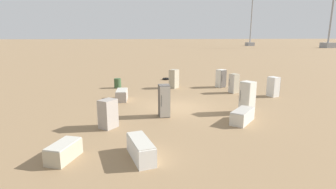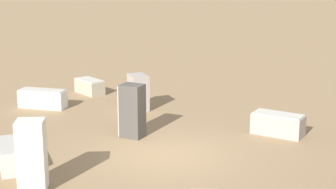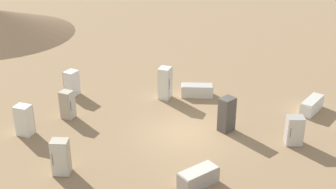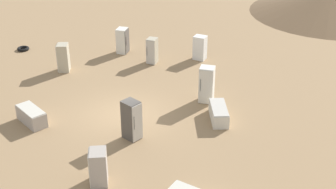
{
  "view_description": "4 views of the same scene",
  "coord_description": "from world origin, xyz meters",
  "px_view_note": "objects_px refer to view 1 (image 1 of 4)",
  "views": [
    {
      "loc": [
        3.77,
        15.64,
        4.39
      ],
      "look_at": [
        0.75,
        0.9,
        1.06
      ],
      "focal_mm": 28.0,
      "sensor_mm": 36.0,
      "label": 1
    },
    {
      "loc": [
        -14.7,
        -6.74,
        5.93
      ],
      "look_at": [
        0.86,
        0.26,
        1.67
      ],
      "focal_mm": 60.0,
      "sensor_mm": 36.0,
      "label": 2
    },
    {
      "loc": [
        14.14,
        -14.57,
        11.67
      ],
      "look_at": [
        -1.3,
        -0.04,
        1.72
      ],
      "focal_mm": 50.0,
      "sensor_mm": 36.0,
      "label": 3
    },
    {
      "loc": [
        13.09,
        14.49,
        11.18
      ],
      "look_at": [
        -1.45,
        1.49,
        1.08
      ],
      "focal_mm": 50.0,
      "sensor_mm": 36.0,
      "label": 4
    }
  ],
  "objects_px": {
    "power_pylon_3": "(251,27)",
    "discarded_fridge_4": "(141,149)",
    "discarded_fridge_8": "(122,95)",
    "discarded_fridge_0": "(174,79)",
    "discarded_fridge_6": "(221,78)",
    "discarded_fridge_5": "(242,116)",
    "power_pylon_2": "(331,20)",
    "discarded_fridge_10": "(164,101)",
    "discarded_fridge_7": "(108,114)",
    "discarded_fridge_1": "(64,151)",
    "discarded_fridge_3": "(234,83)",
    "discarded_fridge_9": "(273,87)",
    "scrap_tire": "(166,79)",
    "rusty_barrel": "(118,83)",
    "discarded_fridge_2": "(247,97)"
  },
  "relations": [
    {
      "from": "scrap_tire",
      "to": "discarded_fridge_9",
      "type": "bearing_deg",
      "value": 124.44
    },
    {
      "from": "discarded_fridge_2",
      "to": "discarded_fridge_7",
      "type": "relative_size",
      "value": 1.31
    },
    {
      "from": "discarded_fridge_9",
      "to": "scrap_tire",
      "type": "relative_size",
      "value": 1.94
    },
    {
      "from": "discarded_fridge_8",
      "to": "discarded_fridge_7",
      "type": "bearing_deg",
      "value": 88.3
    },
    {
      "from": "power_pylon_3",
      "to": "discarded_fridge_10",
      "type": "distance_m",
      "value": 123.21
    },
    {
      "from": "discarded_fridge_6",
      "to": "discarded_fridge_5",
      "type": "bearing_deg",
      "value": 46.94
    },
    {
      "from": "power_pylon_2",
      "to": "discarded_fridge_7",
      "type": "bearing_deg",
      "value": 43.04
    },
    {
      "from": "discarded_fridge_1",
      "to": "discarded_fridge_10",
      "type": "bearing_deg",
      "value": -110.7
    },
    {
      "from": "power_pylon_2",
      "to": "discarded_fridge_3",
      "type": "relative_size",
      "value": 22.93
    },
    {
      "from": "discarded_fridge_3",
      "to": "discarded_fridge_6",
      "type": "relative_size",
      "value": 0.97
    },
    {
      "from": "power_pylon_3",
      "to": "discarded_fridge_4",
      "type": "xyz_separation_m",
      "value": [
        64.65,
        110.68,
        -8.45
      ]
    },
    {
      "from": "power_pylon_2",
      "to": "power_pylon_3",
      "type": "height_order",
      "value": "power_pylon_2"
    },
    {
      "from": "discarded_fridge_10",
      "to": "scrap_tire",
      "type": "xyz_separation_m",
      "value": [
        -2.59,
        -12.59,
        -0.81
      ]
    },
    {
      "from": "discarded_fridge_9",
      "to": "discarded_fridge_10",
      "type": "bearing_deg",
      "value": -85.91
    },
    {
      "from": "discarded_fridge_1",
      "to": "discarded_fridge_10",
      "type": "height_order",
      "value": "discarded_fridge_10"
    },
    {
      "from": "discarded_fridge_0",
      "to": "discarded_fridge_10",
      "type": "relative_size",
      "value": 0.9
    },
    {
      "from": "discarded_fridge_7",
      "to": "rusty_barrel",
      "type": "height_order",
      "value": "discarded_fridge_7"
    },
    {
      "from": "discarded_fridge_1",
      "to": "discarded_fridge_9",
      "type": "bearing_deg",
      "value": -125.3
    },
    {
      "from": "discarded_fridge_0",
      "to": "discarded_fridge_3",
      "type": "bearing_deg",
      "value": -79.33
    },
    {
      "from": "power_pylon_3",
      "to": "discarded_fridge_8",
      "type": "distance_m",
      "value": 120.68
    },
    {
      "from": "discarded_fridge_4",
      "to": "discarded_fridge_9",
      "type": "height_order",
      "value": "discarded_fridge_9"
    },
    {
      "from": "discarded_fridge_4",
      "to": "discarded_fridge_6",
      "type": "height_order",
      "value": "discarded_fridge_6"
    },
    {
      "from": "discarded_fridge_9",
      "to": "power_pylon_3",
      "type": "bearing_deg",
      "value": 136.11
    },
    {
      "from": "power_pylon_2",
      "to": "discarded_fridge_7",
      "type": "xyz_separation_m",
      "value": [
        85.01,
        79.38,
        -10.15
      ]
    },
    {
      "from": "discarded_fridge_3",
      "to": "scrap_tire",
      "type": "distance_m",
      "value": 8.56
    },
    {
      "from": "discarded_fridge_3",
      "to": "rusty_barrel",
      "type": "bearing_deg",
      "value": 43.32
    },
    {
      "from": "discarded_fridge_1",
      "to": "discarded_fridge_3",
      "type": "relative_size",
      "value": 1.03
    },
    {
      "from": "discarded_fridge_1",
      "to": "discarded_fridge_4",
      "type": "distance_m",
      "value": 2.79
    },
    {
      "from": "discarded_fridge_9",
      "to": "discarded_fridge_10",
      "type": "height_order",
      "value": "discarded_fridge_10"
    },
    {
      "from": "discarded_fridge_8",
      "to": "discarded_fridge_10",
      "type": "xyz_separation_m",
      "value": [
        -2.21,
        4.39,
        0.53
      ]
    },
    {
      "from": "discarded_fridge_1",
      "to": "discarded_fridge_7",
      "type": "xyz_separation_m",
      "value": [
        -1.53,
        -3.19,
        0.39
      ]
    },
    {
      "from": "discarded_fridge_10",
      "to": "power_pylon_2",
      "type": "bearing_deg",
      "value": -134.81
    },
    {
      "from": "discarded_fridge_4",
      "to": "discarded_fridge_8",
      "type": "bearing_deg",
      "value": -97.23
    },
    {
      "from": "discarded_fridge_0",
      "to": "discarded_fridge_2",
      "type": "xyz_separation_m",
      "value": [
        -2.47,
        8.38,
        0.13
      ]
    },
    {
      "from": "discarded_fridge_0",
      "to": "scrap_tire",
      "type": "distance_m",
      "value": 4.6
    },
    {
      "from": "discarded_fridge_8",
      "to": "discarded_fridge_1",
      "type": "bearing_deg",
      "value": 81.79
    },
    {
      "from": "discarded_fridge_4",
      "to": "discarded_fridge_7",
      "type": "bearing_deg",
      "value": -81.01
    },
    {
      "from": "discarded_fridge_9",
      "to": "rusty_barrel",
      "type": "xyz_separation_m",
      "value": [
        11.38,
        -5.72,
        -0.32
      ]
    },
    {
      "from": "discarded_fridge_6",
      "to": "rusty_barrel",
      "type": "xyz_separation_m",
      "value": [
        8.99,
        -1.47,
        -0.37
      ]
    },
    {
      "from": "discarded_fridge_0",
      "to": "discarded_fridge_4",
      "type": "height_order",
      "value": "discarded_fridge_0"
    },
    {
      "from": "discarded_fridge_0",
      "to": "discarded_fridge_4",
      "type": "bearing_deg",
      "value": -151.94
    },
    {
      "from": "discarded_fridge_10",
      "to": "discarded_fridge_0",
      "type": "bearing_deg",
      "value": -105.0
    },
    {
      "from": "discarded_fridge_10",
      "to": "discarded_fridge_7",
      "type": "bearing_deg",
      "value": 25.2
    },
    {
      "from": "discarded_fridge_7",
      "to": "discarded_fridge_5",
      "type": "bearing_deg",
      "value": -51.64
    },
    {
      "from": "power_pylon_2",
      "to": "discarded_fridge_5",
      "type": "distance_m",
      "value": 112.27
    },
    {
      "from": "discarded_fridge_9",
      "to": "discarded_fridge_10",
      "type": "distance_m",
      "value": 9.55
    },
    {
      "from": "discarded_fridge_3",
      "to": "discarded_fridge_6",
      "type": "distance_m",
      "value": 2.49
    },
    {
      "from": "discarded_fridge_4",
      "to": "discarded_fridge_3",
      "type": "bearing_deg",
      "value": -139.59
    },
    {
      "from": "discarded_fridge_3",
      "to": "discarded_fridge_9",
      "type": "xyz_separation_m",
      "value": [
        -2.35,
        1.76,
        -0.03
      ]
    },
    {
      "from": "discarded_fridge_1",
      "to": "discarded_fridge_3",
      "type": "bearing_deg",
      "value": -114.75
    }
  ]
}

